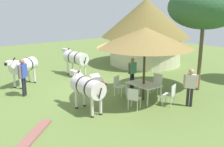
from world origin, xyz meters
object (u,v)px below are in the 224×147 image
Objects in this scene: shade_umbrella at (145,37)px; patio_dining_table at (144,85)px; standing_watcher at (23,74)px; zebra_nearest_camera at (75,58)px; acacia_tree_right_background at (204,8)px; patio_chair_near_hut at (118,84)px; striped_lounge_chair at (98,82)px; guest_beside_umbrella at (132,70)px; patio_chair_near_lawn at (157,82)px; patio_chair_east_end at (171,94)px; guest_behind_table at (191,84)px; patio_chair_west_end at (134,97)px; zebra_toward_hut at (23,66)px; zebra_by_umbrella at (87,87)px; thatched_hut at (146,29)px.

shade_umbrella is 2.83× the size of patio_dining_table.
zebra_nearest_camera is (-1.77, 3.72, 0.00)m from standing_watcher.
standing_watcher is 8.77m from acacia_tree_right_background.
patio_chair_near_hut is at bearing -116.17° from acacia_tree_right_background.
zebra_nearest_camera is at bearing -96.54° from striped_lounge_chair.
patio_chair_near_lawn is at bearing -71.04° from guest_beside_umbrella.
patio_chair_east_end is 1.71m from patio_chair_near_lawn.
patio_chair_east_end is at bearing -167.79° from guest_behind_table.
patio_chair_east_end is at bearing 40.63° from patio_chair_west_end.
patio_chair_west_end is 2.38m from guest_behind_table.
zebra_nearest_camera is (-5.50, -0.20, -1.69)m from shade_umbrella.
zebra_toward_hut is at bearing -77.43° from patio_chair_near_hut.
standing_watcher is at bearing 40.89° from patio_chair_near_lawn.
zebra_nearest_camera is (-6.08, 0.90, 0.53)m from patio_chair_west_end.
standing_watcher reaches higher than patio_chair_near_hut.
patio_chair_near_hut is 3.22m from guest_behind_table.
patio_chair_west_end is 0.18× the size of acacia_tree_right_background.
patio_chair_west_end is at bearing -90.44° from acacia_tree_right_background.
patio_chair_near_hut is 0.57× the size of guest_behind_table.
patio_chair_east_end reaches higher than patio_dining_table.
patio_chair_near_lawn is at bearing 123.58° from striped_lounge_chair.
zebra_by_umbrella is (3.30, 1.31, -0.04)m from standing_watcher.
guest_behind_table is 7.29m from zebra_nearest_camera.
guest_behind_table is at bearing 33.70° from patio_chair_west_end.
acacia_tree_right_background is at bearing -131.74° from patio_chair_near_lawn.
thatched_hut is 6.16m from guest_beside_umbrella.
patio_chair_west_end is 1.88m from zebra_by_umbrella.
patio_chair_east_end is 2.49m from patio_chair_near_hut.
acacia_tree_right_background is at bearing 131.64° from patio_chair_near_hut.
guest_behind_table is 0.73× the size of zebra_by_umbrella.
striped_lounge_chair is at bearing 19.02° from patio_chair_near_lawn.
guest_behind_table reaches higher than patio_chair_east_end.
guest_beside_umbrella is at bearing -132.01° from acacia_tree_right_background.
patio_chair_east_end is 1.00× the size of patio_chair_west_end.
acacia_tree_right_background is (3.37, 3.59, 3.67)m from striped_lounge_chair.
patio_chair_near_hut is 2.31m from zebra_by_umbrella.
patio_chair_near_lawn is 6.77m from zebra_toward_hut.
patio_chair_near_hut is 4.39m from zebra_nearest_camera.
striped_lounge_chair is at bearing 46.57° from zebra_by_umbrella.
zebra_toward_hut is (-5.31, -3.36, -1.70)m from shade_umbrella.
standing_watcher is at bearing 111.00° from zebra_by_umbrella.
striped_lounge_chair is at bearing -133.15° from acacia_tree_right_background.
standing_watcher reaches higher than patio_chair_near_lawn.
shade_umbrella reaches higher than zebra_toward_hut.
acacia_tree_right_background is at bearing 82.34° from guest_behind_table.
shade_umbrella is 2.54m from patio_chair_west_end.
guest_beside_umbrella is at bearing 154.75° from patio_dining_table.
zebra_nearest_camera is (-5.17, -1.40, 0.53)m from patio_chair_near_lawn.
zebra_nearest_camera is at bearing -151.47° from acacia_tree_right_background.
zebra_toward_hut is 9.25m from acacia_tree_right_background.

